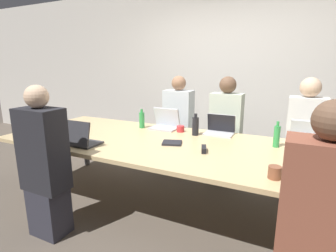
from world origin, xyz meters
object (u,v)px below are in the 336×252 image
Objects in this scene: person_far_center at (225,132)px; person_near_left at (45,166)px; bottle_far_right at (277,136)px; bottle_far_center at (195,126)px; laptop_far_right at (307,139)px; stapler at (204,149)px; cup_far_midleft at (180,129)px; bottle_far_midleft at (142,120)px; laptop_near_left at (79,138)px; laptop_near_right at (319,181)px; person_near_right at (317,234)px; laptop_far_center at (220,128)px; person_far_midleft at (178,126)px; person_far_right at (304,140)px; cup_near_right at (275,172)px; laptop_far_midleft at (165,123)px.

person_near_left is at bearing -121.98° from person_far_center.
person_far_center reaches higher than bottle_far_right.
bottle_far_right is 0.89m from bottle_far_center.
stapler is at bearing -144.73° from laptop_far_right.
cup_far_midleft is 0.37× the size of bottle_far_midleft.
bottle_far_center is 1.03× the size of bottle_far_midleft.
bottle_far_center is 1.29m from laptop_near_left.
bottle_far_midleft is at bearing -178.02° from laptop_far_right.
person_near_left reaches higher than laptop_near_right.
bottle_far_right is at bearing -76.66° from person_near_right.
laptop_far_right is at bearing -23.98° from person_far_center.
laptop_far_center is at bearing -127.53° from person_near_left.
laptop_far_center is (-0.64, 0.25, -0.05)m from bottle_far_right.
person_far_midleft is (-0.71, 0.08, -0.01)m from person_far_center.
person_far_right is 1.36m from stapler.
cup_near_right is (-0.26, 0.49, 0.11)m from person_near_right.
person_far_midleft is at bearing 133.87° from cup_near_right.
laptop_near_left is (-1.86, -0.02, 0.03)m from cup_near_right.
cup_near_right is at bearing -99.00° from person_far_right.
laptop_near_right is 0.96× the size of laptop_far_center.
person_far_right reaches higher than cup_far_midleft.
bottle_far_right is 1.34m from person_near_right.
laptop_far_midleft reaches higher than bottle_far_midleft.
person_near_left is 1.45m from stapler.
person_far_right is 0.92m from person_far_center.
person_far_center is at bearing -129.40° from laptop_near_left.
bottle_far_right reaches higher than stapler.
person_far_midleft is (-1.36, 0.66, -0.17)m from bottle_far_right.
cup_near_right is at bearing -47.38° from stapler.
cup_near_right is 1.73m from laptop_far_midleft.
bottle_far_center is (-1.19, 1.37, 0.17)m from person_near_right.
bottle_far_center reaches higher than cup_near_right.
laptop_far_center is 0.24× the size of person_near_left.
person_far_midleft reaches higher than laptop_near_left.
laptop_far_right is at bearing 4.80° from bottle_far_center.
bottle_far_midleft is (-1.94, 1.40, 0.17)m from person_near_right.
laptop_far_center is at bearing -58.50° from person_near_right.
laptop_near_left reaches higher than cup_far_midleft.
bottle_far_center is 0.60m from stapler.
laptop_far_right is 3.53× the size of cup_near_right.
laptop_far_center is at bearing -88.24° from person_far_center.
bottle_far_right is at bearing -70.10° from laptop_near_right.
person_far_right is 1.41m from cup_near_right.
cup_near_right is 0.74m from stapler.
cup_near_right is 1.91m from person_near_left.
bottle_far_right is 0.69m from laptop_far_center.
person_near_left is at bearing -145.04° from bottle_far_right.
person_near_right is at bearing -88.83° from person_far_right.
person_near_left is at bearing -0.91° from person_near_right.
laptop_far_midleft is at bearing -88.69° from person_far_midleft.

